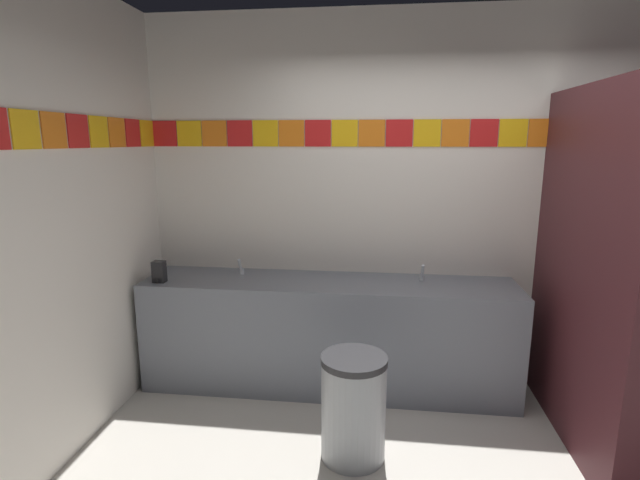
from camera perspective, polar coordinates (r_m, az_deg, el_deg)
The scene contains 9 objects.
wall_back at distance 3.76m, azimuth 13.91°, elevation 4.53°, with size 4.49×0.09×2.82m.
wall_side at distance 2.87m, azimuth -32.85°, elevation 0.78°, with size 0.09×3.01×2.82m.
vanity_counter at distance 3.69m, azimuth 0.98°, elevation -11.15°, with size 2.78×0.57×0.84m.
faucet_left at distance 3.75m, azimuth -9.49°, elevation -3.40°, with size 0.04×0.10×0.14m.
faucet_right at distance 3.62m, azimuth 12.19°, elevation -4.07°, with size 0.04×0.10×0.14m.
soap_dispenser at distance 3.71m, azimuth -18.81°, elevation -3.64°, with size 0.09×0.09×0.16m.
stall_divider at distance 3.13m, azimuth 33.09°, elevation -4.37°, with size 0.92×1.43×2.20m.
toilet at distance 3.95m, azimuth 32.41°, elevation -13.48°, with size 0.39×0.49×0.74m.
trash_bin at distance 2.98m, azimuth 4.05°, elevation -19.43°, with size 0.39×0.39×0.65m.
Camera 1 is at (-0.45, -2.16, 1.87)m, focal length 26.56 mm.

